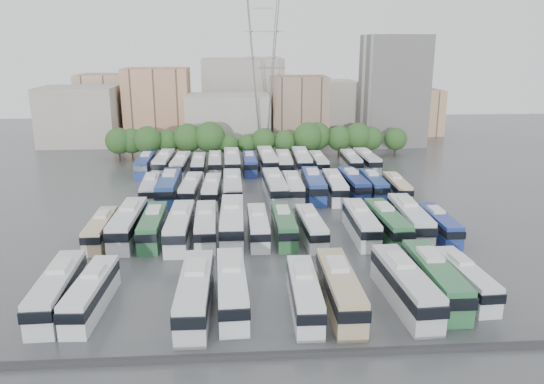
{
  "coord_description": "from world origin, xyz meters",
  "views": [
    {
      "loc": [
        -4.39,
        -69.93,
        24.28
      ],
      "look_at": [
        0.84,
        4.96,
        3.0
      ],
      "focal_mm": 35.0,
      "sensor_mm": 36.0,
      "label": 1
    }
  ],
  "objects": [
    {
      "name": "apartment_tower",
      "position": [
        34.0,
        58.0,
        13.0
      ],
      "size": [
        14.0,
        14.0,
        26.0
      ],
      "primitive_type": "cube",
      "color": "silver",
      "rests_on": "ground"
    },
    {
      "name": "bus_r0_s4",
      "position": [
        -8.37,
        -25.02,
        2.01
      ],
      "size": [
        3.0,
        13.07,
        4.09
      ],
      "rotation": [
        0.0,
        0.0,
        -0.01
      ],
      "color": "silver",
      "rests_on": "ground"
    },
    {
      "name": "electricity_pylon",
      "position": [
        2.0,
        50.0,
        18.66
      ],
      "size": [
        9.0,
        6.91,
        33.83
      ],
      "color": "slate",
      "rests_on": "ground"
    },
    {
      "name": "bus_r3_s8",
      "position": [
        4.88,
        29.27,
        1.9
      ],
      "size": [
        2.98,
        12.38,
        3.86
      ],
      "rotation": [
        0.0,
        0.0,
        -0.02
      ],
      "color": "silver",
      "rests_on": "ground"
    },
    {
      "name": "bus_r3_s2",
      "position": [
        -14.86,
        29.27,
        1.84
      ],
      "size": [
        3.11,
        12.06,
        3.75
      ],
      "rotation": [
        0.0,
        0.0,
        -0.04
      ],
      "color": "silver",
      "rests_on": "ground"
    },
    {
      "name": "bus_r3_s6",
      "position": [
        -1.72,
        30.29,
        1.73
      ],
      "size": [
        2.58,
        11.25,
        3.52
      ],
      "rotation": [
        0.0,
        0.0,
        0.01
      ],
      "color": "navy",
      "rests_on": "ground"
    },
    {
      "name": "bus_r1_s3",
      "position": [
        -11.59,
        -6.27,
        1.96
      ],
      "size": [
        2.94,
        12.76,
        3.99
      ],
      "rotation": [
        0.0,
        0.0,
        -0.01
      ],
      "color": "silver",
      "rests_on": "ground"
    },
    {
      "name": "bus_r1_s13",
      "position": [
        21.6,
        -7.01,
        1.67
      ],
      "size": [
        2.38,
        10.86,
        3.41
      ],
      "rotation": [
        0.0,
        0.0,
        0.0
      ],
      "color": "navy",
      "rests_on": "ground"
    },
    {
      "name": "bus_r2_s5",
      "position": [
        -5.01,
        11.45,
        2.02
      ],
      "size": [
        3.04,
        13.14,
        4.11
      ],
      "rotation": [
        0.0,
        0.0,
        0.01
      ],
      "color": "silver",
      "rests_on": "ground"
    },
    {
      "name": "bus_r3_s4",
      "position": [
        -8.41,
        30.78,
        1.73
      ],
      "size": [
        2.75,
        11.3,
        3.53
      ],
      "rotation": [
        0.0,
        0.0,
        0.03
      ],
      "color": "silver",
      "rests_on": "ground"
    },
    {
      "name": "bus_r1_s11",
      "position": [
        14.81,
        -6.93,
        1.93
      ],
      "size": [
        3.22,
        12.66,
        3.94
      ],
      "rotation": [
        0.0,
        0.0,
        0.04
      ],
      "color": "#307141",
      "rests_on": "ground"
    },
    {
      "name": "bus_r3_s9",
      "position": [
        8.37,
        29.97,
        2.06
      ],
      "size": [
        3.22,
        13.45,
        4.2
      ],
      "rotation": [
        0.0,
        0.0,
        -0.02
      ],
      "color": "silver",
      "rests_on": "ground"
    },
    {
      "name": "bus_r3_s3",
      "position": [
        -11.49,
        29.28,
        1.72
      ],
      "size": [
        2.67,
        11.24,
        3.51
      ],
      "rotation": [
        0.0,
        0.0,
        0.02
      ],
      "color": "silver",
      "rests_on": "ground"
    },
    {
      "name": "bus_r2_s13",
      "position": [
        21.58,
        11.24,
        1.66
      ],
      "size": [
        2.73,
        10.86,
        3.38
      ],
      "rotation": [
        0.0,
        0.0,
        -0.04
      ],
      "color": "beige",
      "rests_on": "ground"
    },
    {
      "name": "bus_r1_s0",
      "position": [
        -21.49,
        -5.84,
        1.67
      ],
      "size": [
        2.5,
        10.89,
        3.41
      ],
      "rotation": [
        0.0,
        0.0,
        0.01
      ],
      "color": "#C7B389",
      "rests_on": "ground"
    },
    {
      "name": "bus_r0_s1",
      "position": [
        -18.12,
        -23.88,
        1.76
      ],
      "size": [
        3.07,
        11.55,
        3.59
      ],
      "rotation": [
        0.0,
        0.0,
        -0.05
      ],
      "color": "white",
      "rests_on": "ground"
    },
    {
      "name": "bus_r2_s4",
      "position": [
        -8.26,
        10.94,
        1.79
      ],
      "size": [
        2.87,
        11.66,
        3.64
      ],
      "rotation": [
        0.0,
        0.0,
        -0.03
      ],
      "color": "silver",
      "rests_on": "ground"
    },
    {
      "name": "bus_r0_s12",
      "position": [
        18.14,
        -23.08,
        1.67
      ],
      "size": [
        2.88,
        10.92,
        3.39
      ],
      "rotation": [
        0.0,
        0.0,
        0.05
      ],
      "color": "silver",
      "rests_on": "ground"
    },
    {
      "name": "bus_r1_s10",
      "position": [
        11.52,
        -6.4,
        1.89
      ],
      "size": [
        2.84,
        12.32,
        3.85
      ],
      "rotation": [
        0.0,
        0.0,
        -0.01
      ],
      "color": "silver",
      "rests_on": "ground"
    },
    {
      "name": "bus_r3_s12",
      "position": [
        18.15,
        30.36,
        1.75
      ],
      "size": [
        2.65,
        11.39,
        3.56
      ],
      "rotation": [
        0.0,
        0.0,
        -0.02
      ],
      "color": "silver",
      "rests_on": "ground"
    },
    {
      "name": "bus_r0_s11",
      "position": [
        14.85,
        -23.49,
        2.0
      ],
      "size": [
        2.9,
        12.98,
        4.07
      ],
      "rotation": [
        0.0,
        0.0,
        -0.01
      ],
      "color": "#2F6F41",
      "rests_on": "ground"
    },
    {
      "name": "bus_r2_s11",
      "position": [
        14.75,
        12.9,
        1.9
      ],
      "size": [
        3.17,
        12.46,
        3.88
      ],
      "rotation": [
        0.0,
        0.0,
        0.04
      ],
      "color": "navy",
      "rests_on": "ground"
    },
    {
      "name": "bus_r1_s5",
      "position": [
        -5.01,
        -5.32,
        2.1
      ],
      "size": [
        3.12,
        13.65,
        4.27
      ],
      "rotation": [
        0.0,
        0.0,
        -0.01
      ],
      "color": "silver",
      "rests_on": "ground"
    },
    {
      "name": "bus_r2_s9",
      "position": [
        8.11,
        12.29,
        2.0
      ],
      "size": [
        3.2,
        13.09,
        4.08
      ],
      "rotation": [
        0.0,
        0.0,
        -0.03
      ],
      "color": "navy",
      "rests_on": "ground"
    },
    {
      "name": "bus_r0_s0",
      "position": [
        -21.35,
        -23.34,
        1.91
      ],
      "size": [
        3.1,
        12.48,
        3.89
      ],
      "rotation": [
        0.0,
        0.0,
        0.03
      ],
      "color": "silver",
      "rests_on": "ground"
    },
    {
      "name": "bus_r1_s1",
      "position": [
        -18.26,
        -4.99,
        2.03
      ],
      "size": [
        3.06,
        13.19,
        4.13
      ],
      "rotation": [
        0.0,
        0.0,
        -0.01
      ],
      "color": "silver",
      "rests_on": "ground"
    },
    {
      "name": "bus_r1_s4",
      "position": [
        -8.37,
        -5.8,
        1.87
      ],
      "size": [
        3.01,
        12.21,
        3.81
      ],
      "rotation": [
        0.0,
        0.0,
        0.03
      ],
      "color": "silver",
      "rests_on": "ground"
    },
    {
      "name": "bus_r2_s10",
      "position": [
        11.44,
        11.55,
        1.9
      ],
      "size": [
        3.09,
        12.39,
        3.86
      ],
      "rotation": [
        0.0,
        0.0,
        -0.03
      ],
      "color": "white",
      "rests_on": "ground"
    },
    {
      "name": "bus_r2_s1",
      "position": [
        -18.09,
        12.81,
        1.75
      ],
      "size": [
        3.06,
        11.47,
        3.57
      ],
      "rotation": [
        0.0,
        0.0,
        0.05
      ],
      "color": "silver",
      "rests_on": "ground"
    },
    {
      "name": "bus_r2_s12",
      "position": [
        18.06,
        12.57,
        1.78
      ],
      "size": [
        2.71,
        11.57,
        3.62
      ],
      "rotation": [
        0.0,
        0.0,
        -0.02
      ],
      "color": "navy",
      "rests_on": "ground"
    },
    {
      "name": "bus_r3_s5",
      "position": [
        -5.15,
        29.74,
        2.08
      ],
      "size": [
        3.3,
        13.6,
        4.24
      ],
      "rotation": [
        0.0,
        0.0,
        0.03
      ],
      "color": "silver",
      "rests_on": "ground"
    },
    {
      "name": "tree_line",
      "position": [
        -0.55,
        42.06,
        4.36
      ],
      "size": [
        64.86,
        7.77,
        8.27
      ],
      "color": "black",
      "rests_on": "ground"
    },
    {
      "name": "bus_r2_s2",
      "position": [
        -15.07,
        12.23,
        2.07
      ],
      "size": [
        2.96,
        13.45,
        4.22
      ],
      "rotation": [
        0.0,
        0.0,
        0.0
      ],
      "color": "navy",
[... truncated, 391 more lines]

